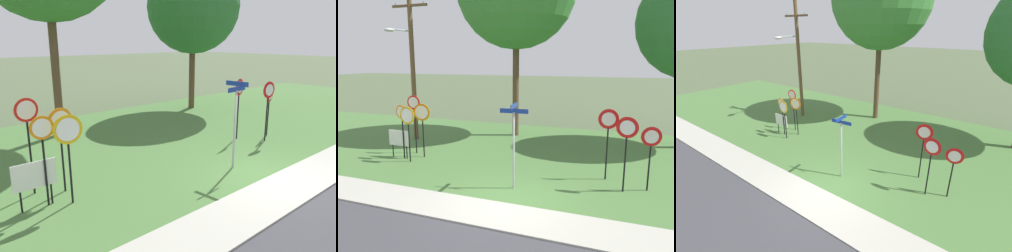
# 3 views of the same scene
# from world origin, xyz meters

# --- Properties ---
(ground_plane) EXTENTS (160.00, 160.00, 0.00)m
(ground_plane) POSITION_xyz_m (0.00, 0.00, 0.00)
(ground_plane) COLOR #4C5B3D
(sidewalk_strip) EXTENTS (44.00, 1.60, 0.06)m
(sidewalk_strip) POSITION_xyz_m (0.00, -0.80, 0.03)
(sidewalk_strip) COLOR #ADAA9E
(sidewalk_strip) RESTS_ON ground_plane
(grass_median) EXTENTS (44.00, 12.00, 0.04)m
(grass_median) POSITION_xyz_m (0.00, 6.00, 0.02)
(grass_median) COLOR #477038
(grass_median) RESTS_ON ground_plane
(stop_sign_near_left) EXTENTS (0.60, 0.11, 2.40)m
(stop_sign_near_left) POSITION_xyz_m (-5.87, 2.74, 1.74)
(stop_sign_near_left) COLOR black
(stop_sign_near_left) RESTS_ON grass_median
(stop_sign_near_right) EXTENTS (0.76, 0.12, 2.40)m
(stop_sign_near_right) POSITION_xyz_m (-5.33, 2.44, 1.79)
(stop_sign_near_right) COLOR black
(stop_sign_near_right) RESTS_ON grass_median
(stop_sign_far_left) EXTENTS (0.75, 0.16, 2.43)m
(stop_sign_far_left) POSITION_xyz_m (-5.18, 3.25, 1.81)
(stop_sign_far_left) COLOR black
(stop_sign_far_left) RESTS_ON grass_median
(stop_sign_far_center) EXTENTS (0.64, 0.11, 2.72)m
(stop_sign_far_center) POSITION_xyz_m (-5.89, 3.67, 1.99)
(stop_sign_far_center) COLOR black
(stop_sign_far_center) RESTS_ON grass_median
(yield_sign_near_left) EXTENTS (0.65, 0.15, 2.19)m
(yield_sign_near_left) POSITION_xyz_m (4.11, 2.63, 1.65)
(yield_sign_near_left) COLOR black
(yield_sign_near_left) RESTS_ON grass_median
(yield_sign_near_right) EXTENTS (0.70, 0.13, 2.53)m
(yield_sign_near_right) POSITION_xyz_m (3.36, 2.24, 1.92)
(yield_sign_near_right) COLOR black
(yield_sign_near_right) RESTS_ON grass_median
(yield_sign_far_left) EXTENTS (0.71, 0.15, 2.61)m
(yield_sign_far_left) POSITION_xyz_m (2.71, 3.23, 1.99)
(yield_sign_far_left) COLOR black
(yield_sign_far_left) RESTS_ON grass_median
(street_name_post) EXTENTS (0.96, 0.81, 2.91)m
(street_name_post) POSITION_xyz_m (-0.14, 1.24, 1.78)
(street_name_post) COLOR #9EA0A8
(street_name_post) RESTS_ON grass_median
(utility_pole) EXTENTS (2.10, 2.05, 8.01)m
(utility_pole) POSITION_xyz_m (-7.59, 5.89, 4.38)
(utility_pole) COLOR brown
(utility_pole) RESTS_ON grass_median
(notice_board) EXTENTS (1.10, 0.07, 1.25)m
(notice_board) POSITION_xyz_m (-6.14, 2.81, 0.87)
(notice_board) COLOR black
(notice_board) RESTS_ON grass_median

